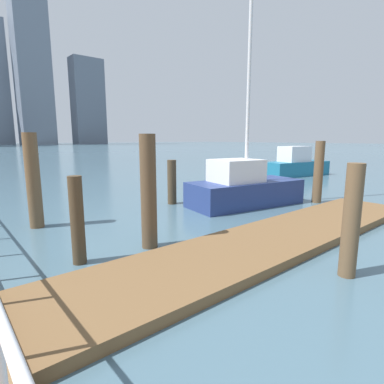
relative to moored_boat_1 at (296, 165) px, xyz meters
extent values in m
plane|color=#476675|center=(-14.01, 5.13, -0.68)|extent=(300.00, 300.00, 0.00)
cube|color=brown|center=(-11.85, -6.66, -0.59)|extent=(11.32, 2.00, 0.18)
cylinder|color=white|center=(-17.16, -8.56, 0.25)|extent=(0.06, 0.06, 1.05)
cylinder|color=brown|center=(-12.14, -8.45, 0.29)|extent=(0.28, 0.28, 1.93)
cylinder|color=#473826|center=(-10.98, -1.81, 0.11)|extent=(0.32, 0.32, 1.57)
cylinder|color=brown|center=(-13.97, -5.09, 0.53)|extent=(0.34, 0.34, 2.42)
cylinder|color=#473826|center=(-15.45, -4.98, 0.15)|extent=(0.25, 0.25, 1.66)
cylinder|color=brown|center=(-6.77, -5.03, 0.44)|extent=(0.33, 0.33, 2.24)
cylinder|color=brown|center=(-15.46, -1.89, 0.56)|extent=(0.35, 0.35, 2.47)
cube|color=#1E6B8C|center=(0.06, -0.01, -0.23)|extent=(4.61, 2.29, 0.89)
cube|color=white|center=(-0.18, 0.03, 0.69)|extent=(1.94, 1.51, 0.95)
cube|color=navy|center=(-9.11, -3.63, -0.25)|extent=(4.30, 2.28, 0.86)
cube|color=white|center=(-9.55, -3.56, 0.56)|extent=(1.77, 1.56, 0.76)
cylinder|color=silver|center=(-9.11, -3.63, 4.53)|extent=(0.12, 0.12, 8.70)
cube|color=slate|center=(13.09, 116.99, 33.52)|extent=(11.48, 10.76, 68.40)
cube|color=slate|center=(32.34, 114.66, 16.15)|extent=(12.33, 7.02, 33.66)
camera|label=1|loc=(-17.31, -10.50, 1.64)|focal=28.48mm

